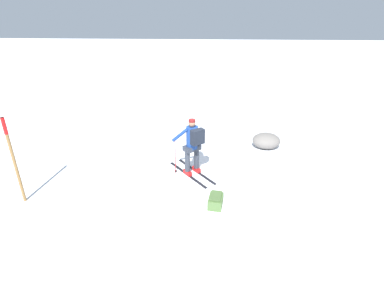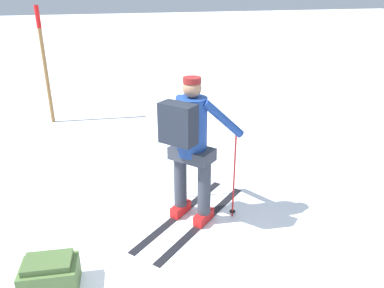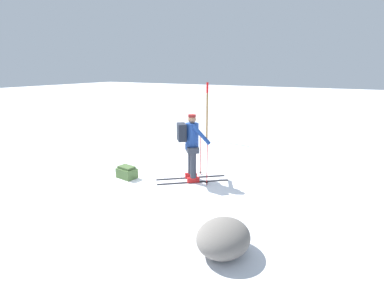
{
  "view_description": "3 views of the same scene",
  "coord_description": "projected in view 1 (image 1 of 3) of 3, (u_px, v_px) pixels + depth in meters",
  "views": [
    {
      "loc": [
        0.19,
        7.14,
        4.51
      ],
      "look_at": [
        0.64,
        -0.56,
        0.95
      ],
      "focal_mm": 28.0,
      "sensor_mm": 36.0,
      "label": 1
    },
    {
      "loc": [
        -2.95,
        0.6,
        2.53
      ],
      "look_at": [
        0.64,
        -0.56,
        0.95
      ],
      "focal_mm": 35.0,
      "sensor_mm": 36.0,
      "label": 2
    },
    {
      "loc": [
        -5.65,
        -4.03,
        2.79
      ],
      "look_at": [
        0.64,
        -0.56,
        0.95
      ],
      "focal_mm": 28.0,
      "sensor_mm": 36.0,
      "label": 3
    }
  ],
  "objects": [
    {
      "name": "trail_marker",
      "position": [
        13.0,
        155.0,
        7.09
      ],
      "size": [
        0.08,
        0.08,
        2.25
      ],
      "color": "olive",
      "rests_on": "ground_plane"
    },
    {
      "name": "skier",
      "position": [
        193.0,
        144.0,
        8.46
      ],
      "size": [
        1.46,
        1.67,
        1.69
      ],
      "color": "black",
      "rests_on": "ground_plane"
    },
    {
      "name": "ground_plane",
      "position": [
        214.0,
        184.0,
        8.35
      ],
      "size": [
        80.0,
        80.0,
        0.0
      ],
      "primitive_type": "plane",
      "color": "white"
    },
    {
      "name": "rock_boulder",
      "position": [
        266.0,
        141.0,
        10.39
      ],
      "size": [
        0.95,
        0.81,
        0.52
      ],
      "primitive_type": "ellipsoid",
      "color": "slate",
      "rests_on": "ground_plane"
    },
    {
      "name": "dropped_backpack",
      "position": [
        216.0,
        201.0,
        7.38
      ],
      "size": [
        0.41,
        0.54,
        0.32
      ],
      "color": "#4C6B38",
      "rests_on": "ground_plane"
    }
  ]
}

